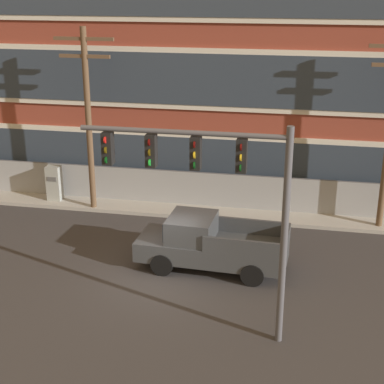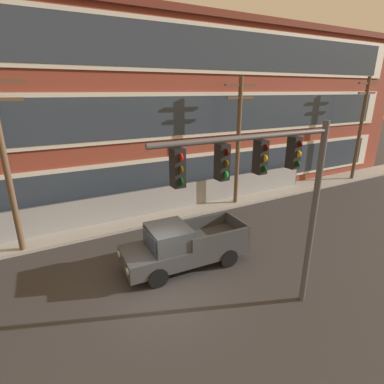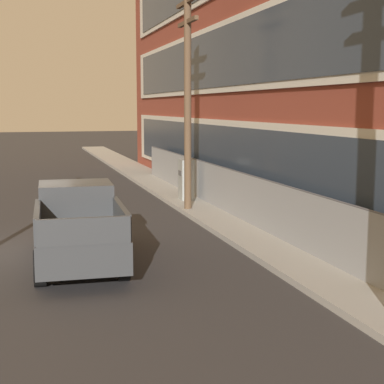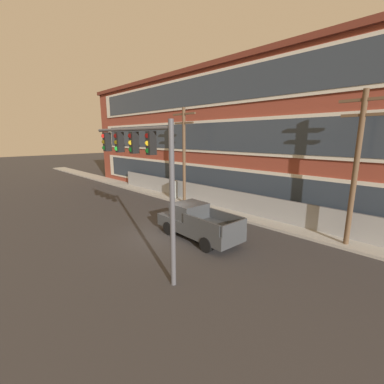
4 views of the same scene
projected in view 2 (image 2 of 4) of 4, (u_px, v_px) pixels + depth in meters
ground_plane at (161, 292)px, 11.21m from camera, size 160.00×160.00×0.00m
sidewalk_building_side at (115, 225)px, 16.61m from camera, size 80.00×2.02×0.16m
brick_mill_building at (105, 113)px, 19.85m from camera, size 49.14×9.40×11.51m
chain_link_fence at (99, 211)px, 16.36m from camera, size 30.05×0.06×1.73m
traffic_signal_mast at (273, 181)px, 8.42m from camera, size 5.73×0.43×6.34m
pickup_truck_dark_grey at (183, 246)px, 12.64m from camera, size 5.45×2.24×1.95m
utility_pole_near_corner at (4, 158)px, 12.53m from camera, size 2.58×0.26×8.03m
utility_pole_midblock at (238, 138)px, 18.45m from camera, size 2.24×0.26×7.95m
utility_pole_far_east at (361, 125)px, 23.75m from camera, size 2.36×0.26×8.17m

